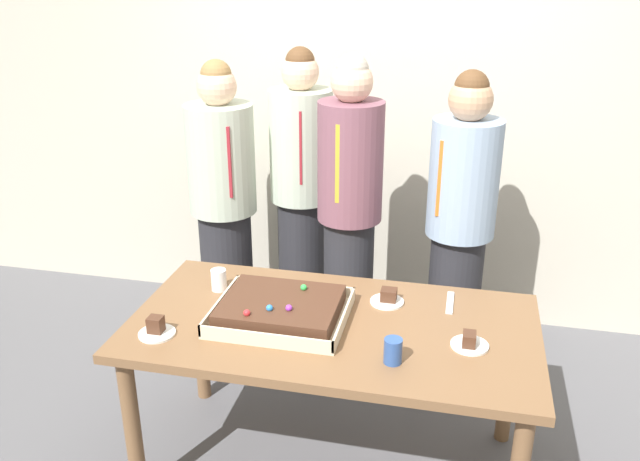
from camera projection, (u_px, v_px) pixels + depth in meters
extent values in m
cube|color=beige|center=(389.00, 80.00, 3.93)|extent=(8.00, 0.12, 3.00)
cube|color=brown|center=(333.00, 327.00, 2.78)|extent=(1.70, 0.89, 0.04)
cylinder|color=brown|center=(133.00, 428.00, 2.75)|extent=(0.07, 0.07, 0.71)
cylinder|color=brown|center=(200.00, 338.00, 3.41)|extent=(0.07, 0.07, 0.71)
cylinder|color=brown|center=(509.00, 376.00, 3.10)|extent=(0.07, 0.07, 0.71)
cube|color=beige|center=(281.00, 317.00, 2.80)|extent=(0.55, 0.47, 0.01)
cube|color=beige|center=(265.00, 339.00, 2.59)|extent=(0.55, 0.01, 0.05)
cube|color=beige|center=(295.00, 287.00, 3.00)|extent=(0.55, 0.01, 0.05)
cube|color=beige|center=(220.00, 304.00, 2.85)|extent=(0.01, 0.47, 0.05)
cube|color=beige|center=(344.00, 318.00, 2.74)|extent=(0.01, 0.47, 0.05)
cube|color=#4C2D1E|center=(281.00, 308.00, 2.79)|extent=(0.48, 0.40, 0.08)
sphere|color=red|center=(247.00, 313.00, 2.65)|extent=(0.03, 0.03, 0.03)
sphere|color=green|center=(304.00, 287.00, 2.86)|extent=(0.03, 0.03, 0.03)
sphere|color=purple|center=(289.00, 308.00, 2.69)|extent=(0.03, 0.03, 0.03)
sphere|color=#2D84E0|center=(269.00, 308.00, 2.69)|extent=(0.03, 0.03, 0.03)
cylinder|color=white|center=(387.00, 302.00, 2.93)|extent=(0.15, 0.15, 0.01)
cube|color=#4C2D1E|center=(389.00, 295.00, 2.93)|extent=(0.07, 0.06, 0.05)
cylinder|color=white|center=(470.00, 345.00, 2.60)|extent=(0.15, 0.15, 0.01)
cube|color=#4C2D1E|center=(469.00, 339.00, 2.59)|extent=(0.05, 0.07, 0.05)
cylinder|color=white|center=(157.00, 333.00, 2.68)|extent=(0.15, 0.15, 0.01)
cube|color=#4C2D1E|center=(156.00, 324.00, 2.68)|extent=(0.06, 0.05, 0.07)
cylinder|color=#2D5199|center=(393.00, 351.00, 2.48)|extent=(0.07, 0.07, 0.10)
cylinder|color=white|center=(219.00, 280.00, 3.03)|extent=(0.07, 0.07, 0.10)
cube|color=silver|center=(450.00, 303.00, 2.93)|extent=(0.03, 0.20, 0.01)
cylinder|color=#28282D|center=(348.00, 294.00, 3.65)|extent=(0.27, 0.27, 0.90)
cylinder|color=#7A4C5B|center=(350.00, 162.00, 3.37)|extent=(0.34, 0.34, 0.62)
cube|color=gold|center=(340.00, 164.00, 3.22)|extent=(0.04, 0.02, 0.40)
sphere|color=beige|center=(352.00, 82.00, 3.21)|extent=(0.21, 0.21, 0.21)
sphere|color=#B2A899|center=(352.00, 70.00, 3.19)|extent=(0.16, 0.16, 0.16)
cylinder|color=#28282D|center=(228.00, 278.00, 3.91)|extent=(0.30, 0.30, 0.85)
cylinder|color=#B7C6B2|center=(221.00, 159.00, 3.63)|extent=(0.37, 0.37, 0.60)
cube|color=maroon|center=(228.00, 163.00, 3.46)|extent=(0.04, 0.02, 0.39)
sphere|color=beige|center=(217.00, 86.00, 3.48)|extent=(0.21, 0.21, 0.21)
sphere|color=olive|center=(216.00, 75.00, 3.46)|extent=(0.17, 0.17, 0.17)
cylinder|color=#28282D|center=(453.00, 306.00, 3.58)|extent=(0.28, 0.28, 0.85)
cylinder|color=#93ADCC|center=(464.00, 178.00, 3.30)|extent=(0.35, 0.35, 0.60)
cube|color=orange|center=(442.00, 179.00, 3.19)|extent=(0.04, 0.02, 0.38)
sphere|color=tan|center=(471.00, 100.00, 3.15)|extent=(0.21, 0.21, 0.21)
sphere|color=brown|center=(472.00, 87.00, 3.13)|extent=(0.17, 0.17, 0.17)
cylinder|color=#28282D|center=(302.00, 266.00, 4.02)|extent=(0.29, 0.29, 0.87)
cylinder|color=#B7C6B2|center=(301.00, 146.00, 3.74)|extent=(0.36, 0.36, 0.63)
cube|color=maroon|center=(299.00, 148.00, 3.57)|extent=(0.04, 0.02, 0.41)
sphere|color=beige|center=(300.00, 72.00, 3.58)|extent=(0.21, 0.21, 0.21)
sphere|color=brown|center=(300.00, 62.00, 3.56)|extent=(0.16, 0.16, 0.16)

